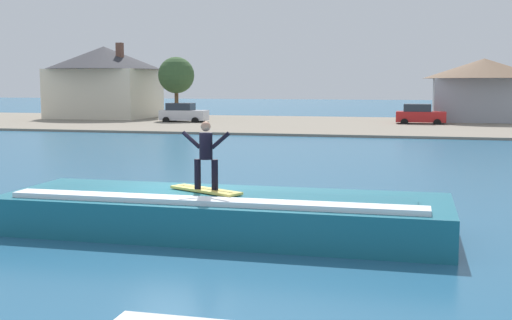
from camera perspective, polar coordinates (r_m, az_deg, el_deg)
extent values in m
plane|color=#24587C|center=(16.96, -6.97, -5.77)|extent=(260.00, 260.00, 0.00)
cube|color=#196579|center=(16.13, -2.83, -4.73)|extent=(10.88, 3.47, 0.91)
cube|color=#196579|center=(15.63, -3.30, -3.21)|extent=(9.25, 1.56, 0.10)
cube|color=white|center=(14.97, -4.07, -3.62)|extent=(9.80, 0.63, 0.12)
cube|color=#EAD159|center=(15.99, -4.42, -2.63)|extent=(2.04, 1.36, 0.06)
cube|color=black|center=(15.98, -4.42, -2.54)|extent=(1.69, 0.90, 0.01)
cylinder|color=black|center=(15.94, -5.12, -1.23)|extent=(0.16, 0.16, 0.73)
cylinder|color=black|center=(15.80, -3.62, -1.28)|extent=(0.16, 0.16, 0.73)
cylinder|color=black|center=(15.79, -4.39, 1.23)|extent=(0.32, 0.32, 0.65)
sphere|color=tan|center=(15.75, -4.41, 2.94)|extent=(0.24, 0.24, 0.24)
cylinder|color=black|center=(15.89, -5.66, 1.77)|extent=(0.48, 0.10, 0.43)
cylinder|color=black|center=(15.66, -3.12, 1.72)|extent=(0.48, 0.10, 0.43)
cube|color=gray|center=(56.52, 7.73, 3.06)|extent=(120.00, 23.74, 0.17)
cube|color=silver|center=(59.37, -6.30, 3.91)|extent=(4.21, 1.75, 0.90)
cube|color=#262D38|center=(59.45, -6.60, 4.66)|extent=(2.32, 1.58, 0.64)
cylinder|color=black|center=(59.82, -4.76, 3.52)|extent=(0.64, 0.22, 0.64)
cylinder|color=black|center=(58.07, -5.33, 3.42)|extent=(0.64, 0.22, 0.64)
cylinder|color=black|center=(60.74, -7.21, 3.54)|extent=(0.64, 0.22, 0.64)
cylinder|color=black|center=(59.02, -7.85, 3.44)|extent=(0.64, 0.22, 0.64)
cube|color=red|center=(58.07, 14.19, 3.69)|extent=(4.16, 1.87, 0.90)
cube|color=#262D38|center=(58.03, 13.90, 4.45)|extent=(2.29, 1.69, 0.64)
cylinder|color=black|center=(59.10, 15.48, 3.26)|extent=(0.64, 0.22, 0.64)
cylinder|color=black|center=(57.13, 15.54, 3.15)|extent=(0.64, 0.22, 0.64)
cylinder|color=black|center=(59.08, 12.86, 3.34)|extent=(0.64, 0.22, 0.64)
cylinder|color=black|center=(57.11, 12.82, 3.22)|extent=(0.64, 0.22, 0.64)
cube|color=beige|center=(68.15, -13.06, 5.60)|extent=(9.39, 8.36, 5.02)
cone|color=#2D2D33|center=(68.18, -13.14, 8.67)|extent=(11.65, 11.65, 2.29)
cube|color=brown|center=(66.05, -11.80, 9.21)|extent=(0.60, 0.60, 1.80)
cube|color=#9EA3AD|center=(63.63, 19.19, 4.91)|extent=(8.79, 6.91, 4.08)
cone|color=brown|center=(63.63, 19.29, 7.56)|extent=(10.90, 10.90, 1.80)
cylinder|color=brown|center=(62.33, -6.94, 4.88)|extent=(0.37, 0.37, 3.36)
sphere|color=#36552E|center=(62.30, -6.98, 7.36)|extent=(3.41, 3.41, 3.41)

